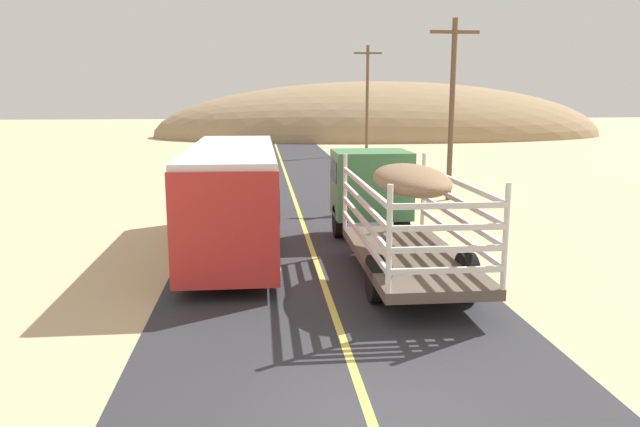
# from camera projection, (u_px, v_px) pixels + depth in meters

# --- Properties ---
(road_surface) EXTENTS (8.00, 120.00, 0.02)m
(road_surface) POSITION_uv_depth(u_px,v_px,m) (373.00, 427.00, 8.86)
(road_surface) COLOR #2D2D33
(road_surface) RESTS_ON ground
(road_centre_line) EXTENTS (0.16, 117.60, 0.00)m
(road_centre_line) POSITION_uv_depth(u_px,v_px,m) (373.00, 427.00, 8.85)
(road_centre_line) COLOR #D8CC4C
(road_centre_line) RESTS_ON road_surface
(livestock_truck) EXTENTS (2.53, 9.70, 3.02)m
(livestock_truck) POSITION_uv_depth(u_px,v_px,m) (384.00, 195.00, 18.44)
(livestock_truck) COLOR #3F7F4C
(livestock_truck) RESTS_ON road_surface
(bus) EXTENTS (2.54, 10.00, 3.21)m
(bus) POSITION_uv_depth(u_px,v_px,m) (233.00, 195.00, 18.61)
(bus) COLOR red
(bus) RESTS_ON road_surface
(power_pole_mid) EXTENTS (2.20, 0.24, 8.07)m
(power_pole_mid) POSITION_uv_depth(u_px,v_px,m) (452.00, 105.00, 27.44)
(power_pole_mid) COLOR brown
(power_pole_mid) RESTS_ON ground
(power_pole_far) EXTENTS (2.20, 0.24, 8.60)m
(power_pole_far) POSITION_uv_depth(u_px,v_px,m) (367.00, 97.00, 48.75)
(power_pole_far) COLOR brown
(power_pole_far) RESTS_ON ground
(distant_hill) EXTENTS (53.04, 25.00, 12.73)m
(distant_hill) POSITION_uv_depth(u_px,v_px,m) (381.00, 136.00, 72.85)
(distant_hill) COLOR #997C5A
(distant_hill) RESTS_ON ground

